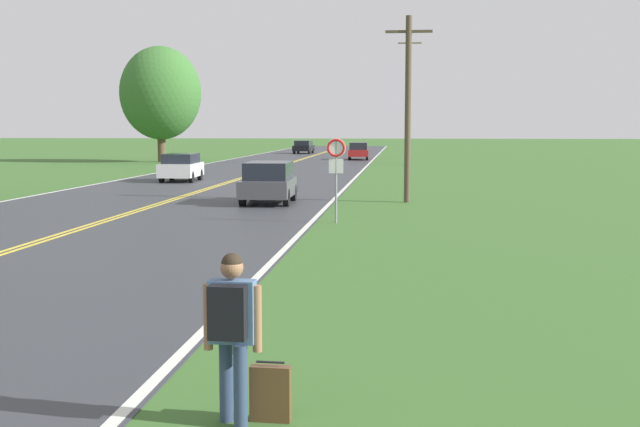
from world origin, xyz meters
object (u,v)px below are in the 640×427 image
object	(u,v)px
tree_left_verge	(161,93)
car_black_hatchback_mid_far	(304,146)
suitcase	(271,393)
car_white_hatchback_approaching	(181,167)
hitchhiker_person	(231,321)
car_dark_grey_hatchback_nearest	(269,182)
car_red_hatchback_mid_near	(358,150)
traffic_sign	(336,159)

from	to	relation	value
tree_left_verge	car_black_hatchback_mid_far	bearing A→B (deg)	67.88
suitcase	car_white_hatchback_approaching	xyz separation A→B (m)	(-10.74, 34.58, 0.51)
hitchhiker_person	car_dark_grey_hatchback_nearest	xyz separation A→B (m)	(-3.55, 22.88, -0.21)
hitchhiker_person	car_dark_grey_hatchback_nearest	size ratio (longest dim) A/B	0.46
tree_left_verge	suitcase	bearing A→B (deg)	-71.82
car_dark_grey_hatchback_nearest	car_white_hatchback_approaching	size ratio (longest dim) A/B	1.03
car_black_hatchback_mid_far	car_white_hatchback_approaching	bearing A→B (deg)	-178.90
hitchhiker_person	car_black_hatchback_mid_far	bearing A→B (deg)	9.12
car_black_hatchback_mid_far	car_red_hatchback_mid_near	bearing A→B (deg)	-154.42
car_white_hatchback_approaching	car_black_hatchback_mid_far	xyz separation A→B (m)	(0.84, 46.03, -0.01)
traffic_sign	tree_left_verge	world-z (taller)	tree_left_verge
hitchhiker_person	tree_left_verge	xyz separation A→B (m)	(-18.71, 58.22, 4.68)
suitcase	car_dark_grey_hatchback_nearest	bearing A→B (deg)	12.13
traffic_sign	tree_left_verge	size ratio (longest dim) A/B	0.27
car_dark_grey_hatchback_nearest	car_red_hatchback_mid_near	distance (m)	41.72
car_white_hatchback_approaching	car_red_hatchback_mid_near	world-z (taller)	car_red_hatchback_mid_near
suitcase	car_white_hatchback_approaching	distance (m)	36.22
tree_left_verge	car_dark_grey_hatchback_nearest	world-z (taller)	tree_left_verge
suitcase	car_red_hatchback_mid_near	xyz separation A→B (m)	(-2.88, 64.42, 0.55)
hitchhiker_person	traffic_sign	world-z (taller)	traffic_sign
traffic_sign	suitcase	bearing A→B (deg)	-87.33
car_dark_grey_hatchback_nearest	car_black_hatchback_mid_far	size ratio (longest dim) A/B	0.89
hitchhiker_person	suitcase	world-z (taller)	hitchhiker_person
tree_left_verge	hitchhiker_person	bearing A→B (deg)	-72.18
suitcase	car_dark_grey_hatchback_nearest	xyz separation A→B (m)	(-3.90, 22.70, 0.56)
hitchhiker_person	car_white_hatchback_approaching	size ratio (longest dim) A/B	0.48
suitcase	traffic_sign	xyz separation A→B (m)	(-0.78, 16.61, 1.68)
hitchhiker_person	traffic_sign	distance (m)	16.81
suitcase	hitchhiker_person	bearing A→B (deg)	118.50
car_white_hatchback_approaching	tree_left_verge	bearing A→B (deg)	16.89
suitcase	traffic_sign	world-z (taller)	traffic_sign
hitchhiker_person	tree_left_verge	size ratio (longest dim) A/B	0.18
traffic_sign	car_red_hatchback_mid_near	xyz separation A→B (m)	(-2.10, 47.80, -1.13)
traffic_sign	car_black_hatchback_mid_far	bearing A→B (deg)	98.11
car_white_hatchback_approaching	car_black_hatchback_mid_far	size ratio (longest dim) A/B	0.86
car_dark_grey_hatchback_nearest	car_black_hatchback_mid_far	bearing A→B (deg)	-175.56
tree_left_verge	car_white_hatchback_approaching	bearing A→B (deg)	-70.46
car_black_hatchback_mid_far	tree_left_verge	bearing A→B (deg)	160.03
traffic_sign	tree_left_verge	bearing A→B (deg)	113.82
hitchhiker_person	car_white_hatchback_approaching	distance (m)	36.28
hitchhiker_person	car_black_hatchback_mid_far	xyz separation A→B (m)	(-9.55, 80.78, -0.27)
suitcase	car_red_hatchback_mid_near	distance (m)	64.48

